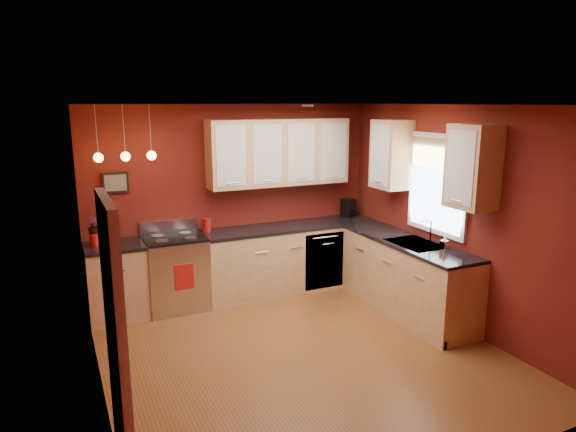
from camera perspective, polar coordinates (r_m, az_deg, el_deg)
name	(u,v)px	position (r m, az deg, el deg)	size (l,w,h in m)	color
floor	(302,353)	(5.69, 1.53, -14.96)	(4.20, 4.20, 0.00)	brown
ceiling	(303,105)	(5.04, 1.70, 12.25)	(4.00, 4.20, 0.02)	white
wall_back	(235,200)	(7.11, -5.97, 1.75)	(4.00, 0.02, 2.60)	maroon
wall_front	(446,310)	(3.56, 17.12, -9.97)	(4.00, 0.02, 2.60)	maroon
wall_left	(93,261)	(4.71, -20.82, -4.67)	(0.02, 4.20, 2.60)	maroon
wall_right	(454,217)	(6.34, 18.01, -0.14)	(0.02, 4.20, 2.60)	maroon
base_cabinets_back_left	(117,283)	(6.70, -18.48, -7.06)	(0.70, 0.60, 0.90)	#E5B37B
base_cabinets_back_right	(292,258)	(7.31, 0.40, -4.74)	(2.54, 0.60, 0.90)	#E5B37B
base_cabinets_right	(406,278)	(6.71, 13.00, -6.71)	(0.60, 2.10, 0.90)	#E5B37B
counter_back_left	(114,246)	(6.56, -18.77, -3.19)	(0.70, 0.62, 0.04)	black
counter_back_right	(292,226)	(7.18, 0.40, -1.16)	(2.54, 0.62, 0.04)	black
counter_right	(408,242)	(6.57, 13.21, -2.83)	(0.62, 2.10, 0.04)	black
gas_range	(176,272)	(6.80, -12.36, -6.13)	(0.76, 0.64, 1.11)	silver
dishwasher_front	(324,261)	(7.23, 4.05, -4.99)	(0.60, 0.02, 0.80)	silver
sink	(416,245)	(6.46, 14.04, -3.18)	(0.50, 0.70, 0.33)	gray
window	(438,181)	(6.47, 16.29, 3.73)	(0.06, 1.02, 1.22)	white
door_left_wall	(117,350)	(3.69, -18.47, -13.90)	(0.12, 0.82, 2.05)	white
upper_cabinets_back	(279,152)	(7.07, -0.98, 7.08)	(2.00, 0.35, 0.90)	#E5B37B
upper_cabinets_right	(428,160)	(6.36, 15.26, 6.02)	(0.35, 1.95, 0.90)	#E5B37B
wall_picture	(115,183)	(6.70, -18.63, 3.53)	(0.32, 0.03, 0.26)	black
pendant_lights	(125,156)	(6.34, -17.61, 6.39)	(0.71, 0.11, 0.66)	gray
red_canister	(207,225)	(6.88, -9.01, -0.98)	(0.12, 0.12, 0.18)	#AC1612
red_vase	(94,240)	(6.54, -20.73, -2.48)	(0.10, 0.10, 0.16)	#AC1612
flowers	(93,226)	(6.50, -20.85, -1.02)	(0.13, 0.13, 0.23)	#AC1612
coffee_maker	(349,209)	(7.73, 6.77, 0.82)	(0.21, 0.21, 0.26)	black
soap_pump	(445,243)	(6.24, 17.00, -2.86)	(0.08, 0.08, 0.17)	white
dish_towel	(184,277)	(6.48, -11.44, -6.65)	(0.24, 0.02, 0.32)	#AC1612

